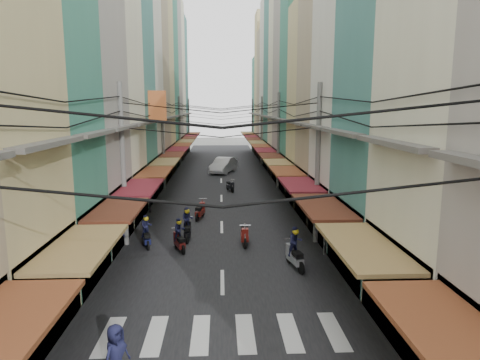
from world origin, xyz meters
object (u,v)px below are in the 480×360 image
object	(u,v)px
white_car	(224,173)
market_umbrella	(409,237)
traffic_sign	(325,214)
bicycle	(335,242)

from	to	relation	value
white_car	market_umbrella	distance (m)	30.74
market_umbrella	traffic_sign	world-z (taller)	traffic_sign
market_umbrella	white_car	bearing A→B (deg)	103.08
bicycle	traffic_sign	xyz separation A→B (m)	(-1.06, -1.90, 2.04)
market_umbrella	traffic_sign	size ratio (longest dim) A/B	0.83
bicycle	market_umbrella	bearing A→B (deg)	-156.16
white_car	market_umbrella	bearing A→B (deg)	-58.18
white_car	traffic_sign	xyz separation A→B (m)	(4.60, -26.09, 2.04)
white_car	bicycle	size ratio (longest dim) A/B	3.17
bicycle	traffic_sign	size ratio (longest dim) A/B	0.64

